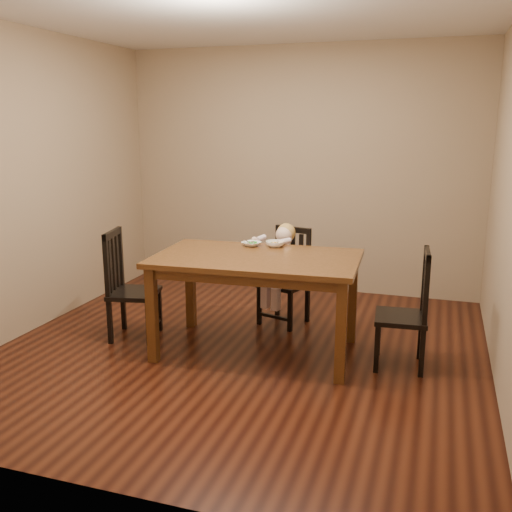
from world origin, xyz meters
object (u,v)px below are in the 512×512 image
(toddler, at_px, (284,265))
(bowl_peas, at_px, (251,244))
(dining_table, at_px, (257,267))
(bowl_veg, at_px, (275,244))
(chair_child, at_px, (286,278))
(chair_right, at_px, (407,311))
(chair_left, at_px, (129,287))

(toddler, relative_size, bowl_peas, 3.28)
(dining_table, height_order, bowl_veg, bowl_veg)
(chair_child, distance_m, chair_right, 1.36)
(dining_table, distance_m, chair_right, 1.24)
(chair_child, xyz_separation_m, chair_right, (1.16, -0.70, 0.01))
(dining_table, relative_size, chair_right, 1.80)
(dining_table, xyz_separation_m, toddler, (0.03, 0.73, -0.15))
(dining_table, xyz_separation_m, bowl_peas, (-0.16, 0.34, 0.12))
(chair_left, height_order, toddler, chair_left)
(dining_table, xyz_separation_m, chair_right, (1.21, 0.07, -0.28))
(bowl_veg, bearing_deg, toddler, 92.31)
(chair_right, bearing_deg, dining_table, 89.34)
(chair_right, relative_size, toddler, 1.81)
(chair_child, height_order, toddler, chair_child)
(toddler, relative_size, bowl_veg, 3.23)
(toddler, bearing_deg, dining_table, 103.80)
(dining_table, distance_m, chair_child, 0.83)
(chair_child, height_order, bowl_peas, chair_child)
(dining_table, xyz_separation_m, chair_left, (-1.18, -0.04, -0.26))
(dining_table, distance_m, bowl_peas, 0.39)
(chair_left, relative_size, toddler, 1.85)
(chair_child, xyz_separation_m, bowl_peas, (-0.20, -0.44, 0.41))
(bowl_peas, bearing_deg, dining_table, -64.96)
(toddler, distance_m, bowl_veg, 0.45)
(bowl_peas, bearing_deg, toddler, 64.38)
(chair_child, relative_size, bowl_peas, 5.74)
(dining_table, height_order, chair_child, chair_child)
(dining_table, xyz_separation_m, bowl_veg, (0.05, 0.38, 0.12))
(chair_child, bearing_deg, bowl_veg, 106.52)
(chair_left, bearing_deg, chair_child, 111.36)
(chair_right, distance_m, bowl_veg, 1.26)
(chair_right, height_order, bowl_peas, chair_right)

